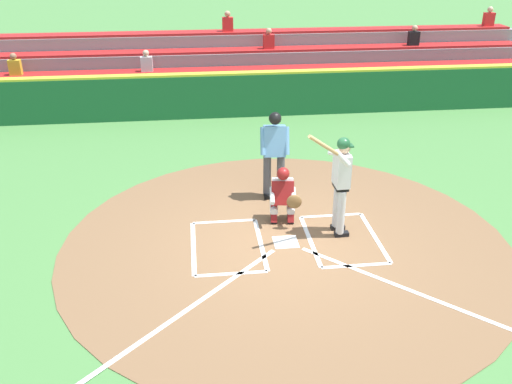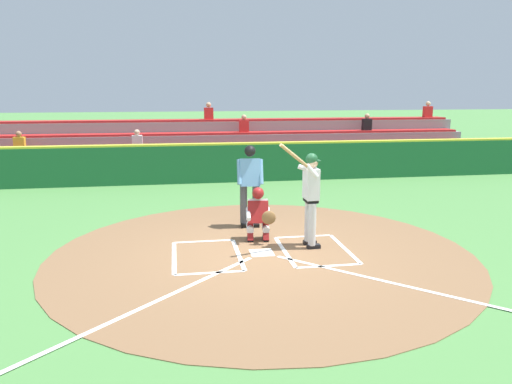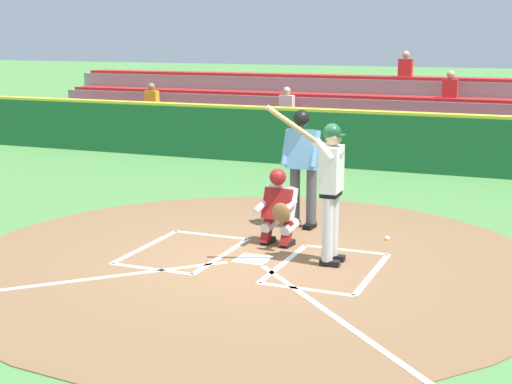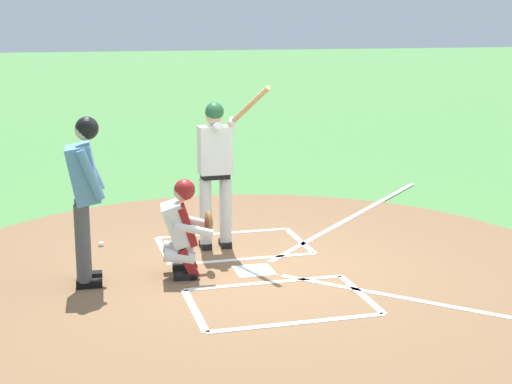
{
  "view_description": "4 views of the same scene",
  "coord_description": "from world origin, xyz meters",
  "px_view_note": "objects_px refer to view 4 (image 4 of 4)",
  "views": [
    {
      "loc": [
        1.55,
        8.6,
        5.17
      ],
      "look_at": [
        0.55,
        0.07,
        1.07
      ],
      "focal_mm": 39.48,
      "sensor_mm": 36.0,
      "label": 1
    },
    {
      "loc": [
        1.56,
        8.86,
        3.08
      ],
      "look_at": [
        0.08,
        -0.19,
        1.16
      ],
      "focal_mm": 34.74,
      "sensor_mm": 36.0,
      "label": 2
    },
    {
      "loc": [
        -3.75,
        9.07,
        3.01
      ],
      "look_at": [
        -0.17,
        0.29,
        1.01
      ],
      "focal_mm": 53.14,
      "sensor_mm": 36.0,
      "label": 3
    },
    {
      "loc": [
        8.37,
        -2.21,
        2.9
      ],
      "look_at": [
        0.05,
        0.01,
        0.96
      ],
      "focal_mm": 54.83,
      "sensor_mm": 36.0,
      "label": 4
    }
  ],
  "objects_px": {
    "catcher": "(184,226)",
    "batter": "(216,164)",
    "baseball": "(101,244)",
    "plate_umpire": "(84,189)"
  },
  "relations": [
    {
      "from": "batter",
      "to": "baseball",
      "type": "xyz_separation_m",
      "value": [
        -0.47,
        -1.43,
        -1.06
      ]
    },
    {
      "from": "plate_umpire",
      "to": "baseball",
      "type": "height_order",
      "value": "plate_umpire"
    },
    {
      "from": "batter",
      "to": "plate_umpire",
      "type": "height_order",
      "value": "batter"
    },
    {
      "from": "batter",
      "to": "baseball",
      "type": "bearing_deg",
      "value": -108.26
    },
    {
      "from": "catcher",
      "to": "baseball",
      "type": "height_order",
      "value": "catcher"
    },
    {
      "from": "catcher",
      "to": "plate_umpire",
      "type": "height_order",
      "value": "plate_umpire"
    },
    {
      "from": "baseball",
      "to": "plate_umpire",
      "type": "bearing_deg",
      "value": -9.19
    },
    {
      "from": "baseball",
      "to": "batter",
      "type": "bearing_deg",
      "value": 71.74
    },
    {
      "from": "catcher",
      "to": "batter",
      "type": "bearing_deg",
      "value": 148.0
    },
    {
      "from": "catcher",
      "to": "plate_umpire",
      "type": "relative_size",
      "value": 0.61
    }
  ]
}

